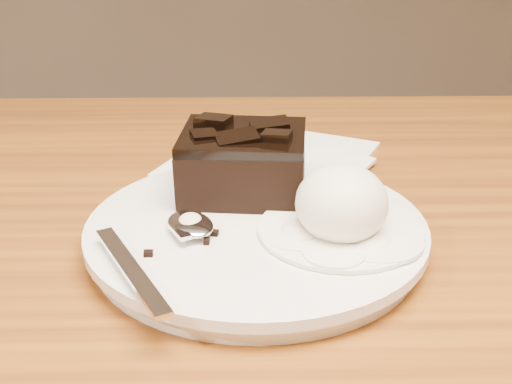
{
  "coord_description": "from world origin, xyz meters",
  "views": [
    {
      "loc": [
        -0.0,
        -0.42,
        1.0
      ],
      "look_at": [
        0.01,
        0.04,
        0.79
      ],
      "focal_mm": 48.95,
      "sensor_mm": 36.0,
      "label": 1
    }
  ],
  "objects_px": {
    "napkin": "(270,158)",
    "brownie": "(243,166)",
    "ice_cream_scoop": "(342,203)",
    "spoon": "(190,226)",
    "plate": "(256,236)"
  },
  "relations": [
    {
      "from": "napkin",
      "to": "brownie",
      "type": "bearing_deg",
      "value": -102.59
    },
    {
      "from": "ice_cream_scoop",
      "to": "spoon",
      "type": "bearing_deg",
      "value": 178.68
    },
    {
      "from": "spoon",
      "to": "napkin",
      "type": "bearing_deg",
      "value": 44.16
    },
    {
      "from": "brownie",
      "to": "napkin",
      "type": "distance_m",
      "value": 0.12
    },
    {
      "from": "plate",
      "to": "spoon",
      "type": "height_order",
      "value": "spoon"
    },
    {
      "from": "spoon",
      "to": "napkin",
      "type": "distance_m",
      "value": 0.19
    },
    {
      "from": "spoon",
      "to": "napkin",
      "type": "xyz_separation_m",
      "value": [
        0.06,
        0.18,
        -0.02
      ]
    },
    {
      "from": "plate",
      "to": "spoon",
      "type": "xyz_separation_m",
      "value": [
        -0.05,
        -0.01,
        0.01
      ]
    },
    {
      "from": "brownie",
      "to": "plate",
      "type": "bearing_deg",
      "value": -80.6
    },
    {
      "from": "plate",
      "to": "ice_cream_scoop",
      "type": "relative_size",
      "value": 3.59
    },
    {
      "from": "ice_cream_scoop",
      "to": "plate",
      "type": "bearing_deg",
      "value": 164.92
    },
    {
      "from": "ice_cream_scoop",
      "to": "napkin",
      "type": "height_order",
      "value": "ice_cream_scoop"
    },
    {
      "from": "ice_cream_scoop",
      "to": "spoon",
      "type": "xyz_separation_m",
      "value": [
        -0.1,
        0.0,
        -0.02
      ]
    },
    {
      "from": "spoon",
      "to": "brownie",
      "type": "bearing_deg",
      "value": 34.39
    },
    {
      "from": "brownie",
      "to": "spoon",
      "type": "height_order",
      "value": "brownie"
    }
  ]
}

